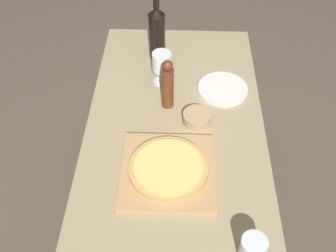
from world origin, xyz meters
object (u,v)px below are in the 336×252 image
object	(u,v)px
small_bowl	(197,118)
wine_glass	(162,63)
pizza	(168,168)
pepper_mill	(168,85)
wine_bottle	(157,31)

from	to	relation	value
small_bowl	wine_glass	bearing A→B (deg)	122.34
pizza	pepper_mill	size ratio (longest dim) A/B	1.23
pizza	wine_glass	size ratio (longest dim) A/B	1.84
pizza	pepper_mill	distance (m)	0.37
wine_bottle	wine_glass	bearing A→B (deg)	-81.09
wine_bottle	small_bowl	world-z (taller)	wine_bottle
pepper_mill	small_bowl	distance (m)	0.18
wine_bottle	pepper_mill	world-z (taller)	wine_bottle
pizza	wine_glass	world-z (taller)	wine_glass
pizza	wine_bottle	size ratio (longest dim) A/B	0.89
wine_glass	small_bowl	size ratio (longest dim) A/B	1.37
pizza	wine_bottle	world-z (taller)	wine_bottle
pizza	wine_bottle	distance (m)	0.73
pizza	wine_glass	distance (m)	0.52
pizza	pepper_mill	world-z (taller)	pepper_mill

